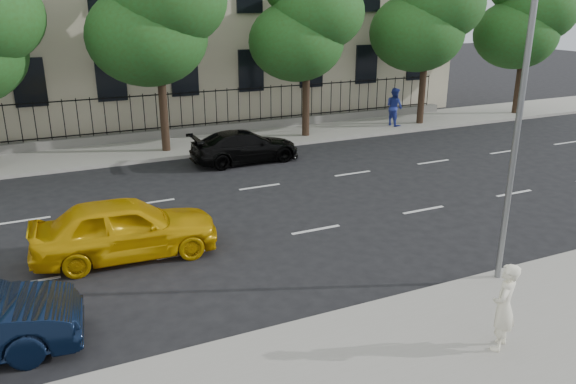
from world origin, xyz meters
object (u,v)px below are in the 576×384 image
(street_light, at_px, (507,67))
(black_sedan, at_px, (245,146))
(woman_near, at_px, (504,307))
(yellow_taxi, at_px, (126,228))

(street_light, bearing_deg, black_sedan, 98.24)
(street_light, xyz_separation_m, woman_near, (-2.15, -2.76, -4.11))
(yellow_taxi, distance_m, woman_near, 9.53)
(black_sedan, distance_m, woman_near, 14.96)
(street_light, xyz_separation_m, yellow_taxi, (-7.95, 4.80, -4.33))
(street_light, relative_size, black_sedan, 1.73)
(black_sedan, bearing_deg, woman_near, 177.77)
(black_sedan, height_order, woman_near, woman_near)
(black_sedan, xyz_separation_m, woman_near, (-0.39, -14.95, 0.37))
(street_light, bearing_deg, woman_near, -127.94)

